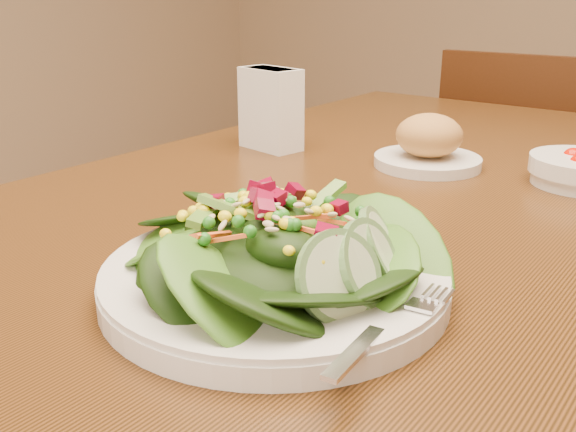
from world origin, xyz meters
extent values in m
cube|color=#562F12|center=(0.00, 0.00, 0.73)|extent=(0.90, 1.40, 0.04)
cylinder|color=#321609|center=(-0.39, 0.64, 0.35)|extent=(0.07, 0.07, 0.71)
cube|color=#321609|center=(-0.14, 1.02, 0.40)|extent=(0.41, 0.41, 0.04)
cylinder|color=#321609|center=(-0.32, 1.18, 0.19)|extent=(0.04, 0.04, 0.38)
cylinder|color=#321609|center=(0.03, 0.86, 0.19)|extent=(0.04, 0.04, 0.38)
cylinder|color=#321609|center=(-0.30, 0.84, 0.19)|extent=(0.04, 0.04, 0.38)
cube|color=#321609|center=(-0.13, 0.83, 0.64)|extent=(0.38, 0.04, 0.43)
cylinder|color=silver|center=(0.06, -0.38, 0.76)|extent=(0.31, 0.31, 0.02)
ellipsoid|color=black|center=(0.06, -0.38, 0.79)|extent=(0.21, 0.21, 0.05)
cube|color=silver|center=(0.19, -0.41, 0.77)|extent=(0.05, 0.18, 0.01)
cylinder|color=silver|center=(-0.02, 0.10, 0.76)|extent=(0.16, 0.16, 0.02)
ellipsoid|color=#B7854D|center=(-0.02, 0.10, 0.80)|extent=(0.10, 0.10, 0.07)
sphere|color=#C40E00|center=(0.18, 0.15, 0.78)|extent=(0.03, 0.03, 0.03)
cube|color=white|center=(-0.28, 0.04, 0.82)|extent=(0.11, 0.07, 0.13)
cube|color=white|center=(-0.28, 0.04, 0.83)|extent=(0.09, 0.06, 0.11)
camera|label=1|loc=(0.39, -0.79, 1.01)|focal=40.00mm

